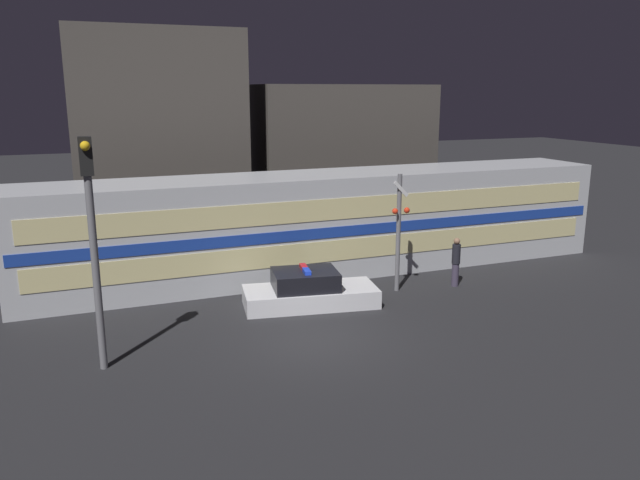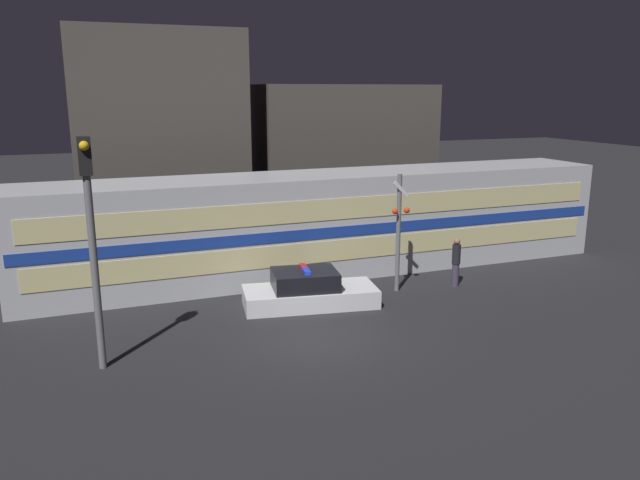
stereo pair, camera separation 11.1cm
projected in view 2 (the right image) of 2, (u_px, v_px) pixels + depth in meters
The scene contains 8 objects.
ground_plane at pixel (314, 338), 17.64m from camera, with size 120.00×120.00×0.00m, color black.
train at pixel (329, 223), 23.80m from camera, with size 22.55×3.13×3.80m.
police_car at pixel (309, 292), 20.23m from camera, with size 4.53×2.45×1.30m.
pedestrian at pixel (456, 262), 22.13m from camera, with size 0.30×0.30×1.77m.
crossing_signal_near at pixel (399, 229), 21.30m from camera, with size 0.65×0.32×4.10m.
traffic_light_corner at pixel (92, 234), 14.95m from camera, with size 0.30×0.46×5.79m.
building_left at pixel (159, 140), 27.50m from camera, with size 7.27×4.08×9.37m.
building_center at pixel (336, 155), 32.57m from camera, with size 8.96×5.69×7.11m.
Camera 2 is at (-5.88, -15.42, 6.83)m, focal length 35.00 mm.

